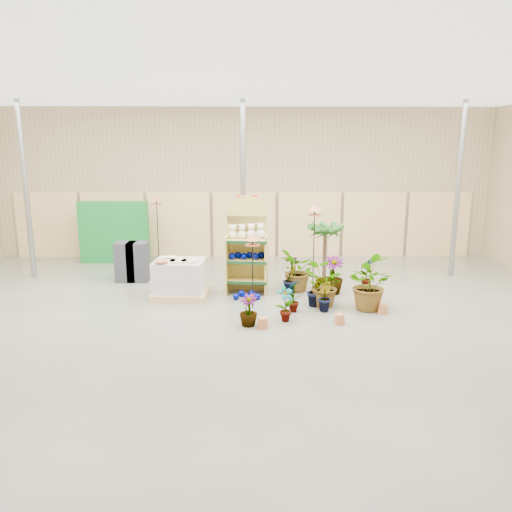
{
  "coord_description": "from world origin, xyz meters",
  "views": [
    {
      "loc": [
        0.15,
        -9.24,
        3.4
      ],
      "look_at": [
        0.3,
        1.5,
        1.0
      ],
      "focal_mm": 35.0,
      "sensor_mm": 36.0,
      "label": 1
    }
  ],
  "objects": [
    {
      "name": "trellis_stock",
      "position": [
        -3.8,
        5.2,
        0.9
      ],
      "size": [
        2.0,
        0.3,
        1.8
      ],
      "primitive_type": "cube",
      "color": "#137227",
      "rests_on": "ground"
    },
    {
      "name": "teddy_bears",
      "position": [
        0.12,
        2.05,
        1.43
      ],
      "size": [
        0.84,
        0.22,
        0.36
      ],
      "color": "#EFE3C7",
      "rests_on": "display_shelf"
    },
    {
      "name": "potted_plant_1",
      "position": [
        1.58,
        1.01,
        0.35
      ],
      "size": [
        0.42,
        0.36,
        0.7
      ],
      "primitive_type": "imported",
      "rotation": [
        0.0,
        0.0,
        0.14
      ],
      "color": "#225618",
      "rests_on": "ground"
    },
    {
      "name": "bird_table_back",
      "position": [
        -2.41,
        4.56,
        1.89
      ],
      "size": [
        0.34,
        0.34,
        2.03
      ],
      "color": "black",
      "rests_on": "ground"
    },
    {
      "name": "gazing_balls_floor",
      "position": [
        0.09,
        1.56,
        0.07
      ],
      "size": [
        0.63,
        0.39,
        0.15
      ],
      "color": "#000871",
      "rests_on": "ground"
    },
    {
      "name": "potted_plant_2",
      "position": [
        1.71,
        1.0,
        0.46
      ],
      "size": [
        1.0,
        0.93,
        0.92
      ],
      "primitive_type": "imported",
      "rotation": [
        0.0,
        0.0,
        2.84
      ],
      "color": "#225618",
      "rests_on": "ground"
    },
    {
      "name": "potted_plant_4",
      "position": [
        3.0,
        2.4,
        0.38
      ],
      "size": [
        0.47,
        0.4,
        0.75
      ],
      "primitive_type": "imported",
      "rotation": [
        0.0,
        0.0,
        3.53
      ],
      "color": "#225618",
      "rests_on": "ground"
    },
    {
      "name": "potted_plant_7",
      "position": [
        0.13,
        -0.17,
        0.31
      ],
      "size": [
        0.47,
        0.47,
        0.62
      ],
      "primitive_type": "imported",
      "rotation": [
        0.0,
        0.0,
        5.75
      ],
      "color": "#225618",
      "rests_on": "ground"
    },
    {
      "name": "potted_plant_10",
      "position": [
        2.61,
        0.79,
        0.56
      ],
      "size": [
        1.02,
        1.13,
        1.12
      ],
      "primitive_type": "imported",
      "rotation": [
        0.0,
        0.0,
        1.73
      ],
      "color": "#225618",
      "rests_on": "ground"
    },
    {
      "name": "potted_plant_3",
      "position": [
        2.08,
        1.93,
        0.44
      ],
      "size": [
        0.59,
        0.59,
        0.88
      ],
      "primitive_type": "imported",
      "rotation": [
        0.0,
        0.0,
        6.06
      ],
      "color": "#225618",
      "rests_on": "ground"
    },
    {
      "name": "room",
      "position": [
        0.0,
        0.91,
        2.21
      ],
      "size": [
        15.2,
        12.1,
        4.7
      ],
      "color": "#5F5E50",
      "rests_on": "ground"
    },
    {
      "name": "potted_plant_9",
      "position": [
        1.71,
        0.69,
        0.3
      ],
      "size": [
        0.3,
        0.36,
        0.61
      ],
      "primitive_type": "imported",
      "rotation": [
        0.0,
        0.0,
        1.67
      ],
      "color": "#225618",
      "rests_on": "ground"
    },
    {
      "name": "potted_plant_5",
      "position": [
        1.11,
        2.01,
        0.34
      ],
      "size": [
        0.46,
        0.48,
        0.68
      ],
      "primitive_type": "imported",
      "rotation": [
        0.0,
        0.0,
        0.97
      ],
      "color": "#225618",
      "rests_on": "ground"
    },
    {
      "name": "display_shelf",
      "position": [
        0.09,
        2.16,
        1.03
      ],
      "size": [
        1.02,
        0.71,
        2.27
      ],
      "rotation": [
        0.0,
        0.0,
        -0.13
      ],
      "color": "tan",
      "rests_on": "ground"
    },
    {
      "name": "potted_plant_8",
      "position": [
        0.85,
        0.06,
        0.37
      ],
      "size": [
        0.47,
        0.43,
        0.74
      ],
      "primitive_type": "imported",
      "rotation": [
        0.0,
        0.0,
        0.57
      ],
      "color": "#225618",
      "rests_on": "ground"
    },
    {
      "name": "potted_plant_11",
      "position": [
        1.23,
        2.72,
        0.37
      ],
      "size": [
        0.52,
        0.52,
        0.73
      ],
      "primitive_type": "imported",
      "rotation": [
        0.0,
        0.0,
        2.82
      ],
      "color": "#225618",
      "rests_on": "ground"
    },
    {
      "name": "offer_sign",
      "position": [
        0.1,
        2.98,
        1.57
      ],
      "size": [
        0.5,
        0.08,
        2.2
      ],
      "color": "gray",
      "rests_on": "ground"
    },
    {
      "name": "gazing_balls_shelf",
      "position": [
        0.09,
        2.03,
        0.89
      ],
      "size": [
        0.83,
        0.28,
        0.16
      ],
      "color": "#000871",
      "rests_on": "display_shelf"
    },
    {
      "name": "palm",
      "position": [
        2.04,
        2.9,
        1.36
      ],
      "size": [
        0.7,
        0.7,
        1.61
      ],
      "color": "#493523",
      "rests_on": "ground"
    },
    {
      "name": "potted_plant_0",
      "position": [
        1.07,
        0.65,
        0.36
      ],
      "size": [
        0.44,
        0.46,
        0.73
      ],
      "primitive_type": "imported",
      "rotation": [
        0.0,
        0.0,
        4.03
      ],
      "color": "#225618",
      "rests_on": "ground"
    },
    {
      "name": "bird_table_front",
      "position": [
        0.22,
        0.87,
        1.5
      ],
      "size": [
        0.34,
        0.34,
        1.62
      ],
      "color": "black",
      "rests_on": "ground"
    },
    {
      "name": "bird_table_right",
      "position": [
        1.65,
        2.11,
        1.92
      ],
      "size": [
        0.34,
        0.34,
        2.06
      ],
      "color": "black",
      "rests_on": "ground"
    },
    {
      "name": "potted_plant_6",
      "position": [
        1.31,
        2.14,
        0.5
      ],
      "size": [
        0.8,
        0.91,
        1.0
      ],
      "primitive_type": "imported",
      "rotation": [
        0.0,
        0.0,
        4.73
      ],
      "color": "#225618",
      "rests_on": "ground"
    },
    {
      "name": "charcoal_planters",
      "position": [
        -2.82,
        3.12,
        0.5
      ],
      "size": [
        0.8,
        0.5,
        1.0
      ],
      "color": "#26262B",
      "rests_on": "ground"
    },
    {
      "name": "pallet_stack",
      "position": [
        -1.43,
        1.71,
        0.43
      ],
      "size": [
        1.28,
        1.1,
        0.9
      ],
      "rotation": [
        0.0,
        0.0,
        -0.08
      ],
      "color": "tan",
      "rests_on": "ground"
    }
  ]
}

